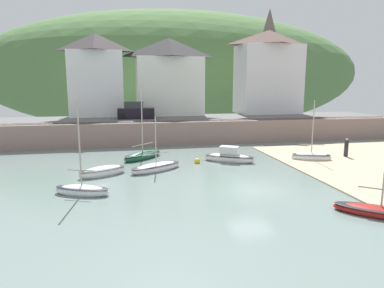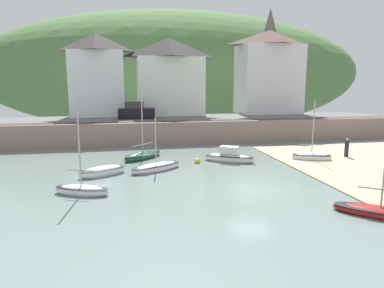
{
  "view_description": "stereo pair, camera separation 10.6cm",
  "coord_description": "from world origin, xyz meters",
  "px_view_note": "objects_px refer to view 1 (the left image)",
  "views": [
    {
      "loc": [
        -7.45,
        -18.86,
        6.31
      ],
      "look_at": [
        -2.45,
        6.46,
        1.78
      ],
      "focal_mm": 32.05,
      "sensor_mm": 36.0,
      "label": 1
    },
    {
      "loc": [
        -7.34,
        -18.88,
        6.31
      ],
      "look_at": [
        -2.45,
        6.46,
        1.78
      ],
      "focal_mm": 32.05,
      "sensor_mm": 36.0,
      "label": 2
    }
  ],
  "objects_px": {
    "waterfront_building_left": "(97,74)",
    "motorboat_with_cabin": "(82,190)",
    "sailboat_blue_trim": "(311,157)",
    "waterfront_building_right": "(268,72)",
    "sailboat_nearest_shore": "(103,172)",
    "waterfront_building_centre": "(169,76)",
    "person_on_slipway": "(346,147)",
    "sailboat_far_left": "(156,167)",
    "dinghy_open_wooden": "(381,212)",
    "parked_car_near_slipway": "(136,112)",
    "church_with_spire": "(268,59)",
    "mooring_buoy": "(197,161)",
    "sailboat_white_hull": "(229,157)",
    "rowboat_small_beached": "(143,155)"
  },
  "relations": [
    {
      "from": "waterfront_building_left",
      "to": "motorboat_with_cabin",
      "type": "height_order",
      "value": "waterfront_building_left"
    },
    {
      "from": "motorboat_with_cabin",
      "to": "sailboat_blue_trim",
      "type": "bearing_deg",
      "value": 39.66
    },
    {
      "from": "waterfront_building_right",
      "to": "sailboat_nearest_shore",
      "type": "relative_size",
      "value": 3.04
    },
    {
      "from": "waterfront_building_left",
      "to": "sailboat_nearest_shore",
      "type": "bearing_deg",
      "value": -85.6
    },
    {
      "from": "waterfront_building_centre",
      "to": "person_on_slipway",
      "type": "relative_size",
      "value": 5.92
    },
    {
      "from": "sailboat_far_left",
      "to": "dinghy_open_wooden",
      "type": "xyz_separation_m",
      "value": [
        9.87,
        -10.94,
        -0.04
      ]
    },
    {
      "from": "waterfront_building_right",
      "to": "parked_car_near_slipway",
      "type": "relative_size",
      "value": 2.58
    },
    {
      "from": "parked_car_near_slipway",
      "to": "motorboat_with_cabin",
      "type": "bearing_deg",
      "value": -96.2
    },
    {
      "from": "church_with_spire",
      "to": "sailboat_far_left",
      "type": "relative_size",
      "value": 3.35
    },
    {
      "from": "sailboat_far_left",
      "to": "sailboat_blue_trim",
      "type": "xyz_separation_m",
      "value": [
        13.06,
        0.92,
        0.06
      ]
    },
    {
      "from": "church_with_spire",
      "to": "dinghy_open_wooden",
      "type": "distance_m",
      "value": 36.77
    },
    {
      "from": "motorboat_with_cabin",
      "to": "mooring_buoy",
      "type": "bearing_deg",
      "value": 60.6
    },
    {
      "from": "sailboat_white_hull",
      "to": "rowboat_small_beached",
      "type": "relative_size",
      "value": 0.67
    },
    {
      "from": "rowboat_small_beached",
      "to": "sailboat_nearest_shore",
      "type": "distance_m",
      "value": 5.89
    },
    {
      "from": "church_with_spire",
      "to": "person_on_slipway",
      "type": "distance_m",
      "value": 23.93
    },
    {
      "from": "mooring_buoy",
      "to": "waterfront_building_centre",
      "type": "bearing_deg",
      "value": 89.69
    },
    {
      "from": "sailboat_blue_trim",
      "to": "mooring_buoy",
      "type": "bearing_deg",
      "value": -164.4
    },
    {
      "from": "waterfront_building_right",
      "to": "mooring_buoy",
      "type": "distance_m",
      "value": 23.48
    },
    {
      "from": "waterfront_building_centre",
      "to": "mooring_buoy",
      "type": "height_order",
      "value": "waterfront_building_centre"
    },
    {
      "from": "waterfront_building_left",
      "to": "sailboat_blue_trim",
      "type": "bearing_deg",
      "value": -45.16
    },
    {
      "from": "waterfront_building_right",
      "to": "sailboat_nearest_shore",
      "type": "distance_m",
      "value": 29.87
    },
    {
      "from": "dinghy_open_wooden",
      "to": "sailboat_blue_trim",
      "type": "xyz_separation_m",
      "value": [
        3.19,
        11.87,
        0.09
      ]
    },
    {
      "from": "waterfront_building_left",
      "to": "sailboat_nearest_shore",
      "type": "distance_m",
      "value": 21.39
    },
    {
      "from": "sailboat_blue_trim",
      "to": "motorboat_with_cabin",
      "type": "bearing_deg",
      "value": -141.4
    },
    {
      "from": "motorboat_with_cabin",
      "to": "sailboat_nearest_shore",
      "type": "distance_m",
      "value": 4.17
    },
    {
      "from": "waterfront_building_centre",
      "to": "church_with_spire",
      "type": "distance_m",
      "value": 15.78
    },
    {
      "from": "motorboat_with_cabin",
      "to": "sailboat_blue_trim",
      "type": "distance_m",
      "value": 18.66
    },
    {
      "from": "motorboat_with_cabin",
      "to": "sailboat_white_hull",
      "type": "bearing_deg",
      "value": 53.02
    },
    {
      "from": "church_with_spire",
      "to": "parked_car_near_slipway",
      "type": "distance_m",
      "value": 22.31
    },
    {
      "from": "sailboat_far_left",
      "to": "motorboat_with_cabin",
      "type": "distance_m",
      "value": 6.68
    },
    {
      "from": "sailboat_far_left",
      "to": "rowboat_small_beached",
      "type": "xyz_separation_m",
      "value": [
        -0.74,
        4.38,
        0.04
      ]
    },
    {
      "from": "sailboat_far_left",
      "to": "person_on_slipway",
      "type": "relative_size",
      "value": 2.68
    },
    {
      "from": "motorboat_with_cabin",
      "to": "rowboat_small_beached",
      "type": "distance_m",
      "value": 9.94
    },
    {
      "from": "waterfront_building_right",
      "to": "waterfront_building_centre",
      "type": "bearing_deg",
      "value": 180.0
    },
    {
      "from": "rowboat_small_beached",
      "to": "waterfront_building_left",
      "type": "bearing_deg",
      "value": 62.84
    },
    {
      "from": "motorboat_with_cabin",
      "to": "sailboat_blue_trim",
      "type": "relative_size",
      "value": 1.08
    },
    {
      "from": "church_with_spire",
      "to": "mooring_buoy",
      "type": "distance_m",
      "value": 28.13
    },
    {
      "from": "motorboat_with_cabin",
      "to": "person_on_slipway",
      "type": "distance_m",
      "value": 22.14
    },
    {
      "from": "waterfront_building_left",
      "to": "mooring_buoy",
      "type": "height_order",
      "value": "waterfront_building_left"
    },
    {
      "from": "person_on_slipway",
      "to": "motorboat_with_cabin",
      "type": "bearing_deg",
      "value": -164.16
    },
    {
      "from": "church_with_spire",
      "to": "mooring_buoy",
      "type": "height_order",
      "value": "church_with_spire"
    },
    {
      "from": "dinghy_open_wooden",
      "to": "parked_car_near_slipway",
      "type": "distance_m",
      "value": 28.18
    },
    {
      "from": "sailboat_nearest_shore",
      "to": "sailboat_blue_trim",
      "type": "height_order",
      "value": "sailboat_blue_trim"
    },
    {
      "from": "sailboat_nearest_shore",
      "to": "sailboat_blue_trim",
      "type": "relative_size",
      "value": 0.69
    },
    {
      "from": "mooring_buoy",
      "to": "sailboat_white_hull",
      "type": "bearing_deg",
      "value": -0.18
    },
    {
      "from": "waterfront_building_left",
      "to": "sailboat_far_left",
      "type": "relative_size",
      "value": 2.28
    },
    {
      "from": "church_with_spire",
      "to": "mooring_buoy",
      "type": "relative_size",
      "value": 30.06
    },
    {
      "from": "dinghy_open_wooden",
      "to": "sailboat_nearest_shore",
      "type": "height_order",
      "value": "dinghy_open_wooden"
    },
    {
      "from": "sailboat_white_hull",
      "to": "mooring_buoy",
      "type": "bearing_deg",
      "value": -150.11
    },
    {
      "from": "sailboat_blue_trim",
      "to": "parked_car_near_slipway",
      "type": "height_order",
      "value": "sailboat_blue_trim"
    }
  ]
}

